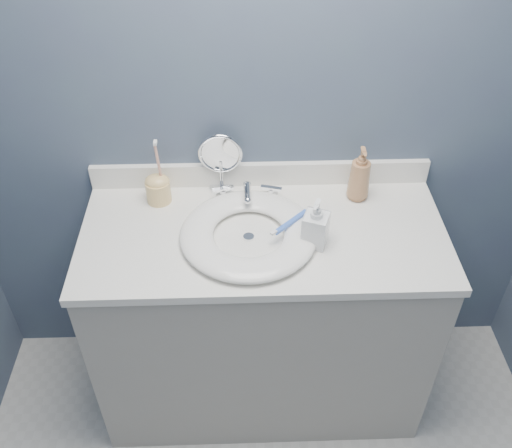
{
  "coord_description": "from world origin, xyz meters",
  "views": [
    {
      "loc": [
        -0.07,
        -0.44,
        2.14
      ],
      "look_at": [
        -0.03,
        0.94,
        0.94
      ],
      "focal_mm": 40.0,
      "sensor_mm": 36.0,
      "label": 1
    }
  ],
  "objects_px": {
    "soap_bottle_amber": "(360,174)",
    "soap_bottle_clear": "(316,223)",
    "makeup_mirror": "(220,160)",
    "toothbrush_holder": "(158,187)"
  },
  "relations": [
    {
      "from": "makeup_mirror",
      "to": "soap_bottle_clear",
      "type": "xyz_separation_m",
      "value": [
        0.3,
        -0.3,
        -0.04
      ]
    },
    {
      "from": "soap_bottle_amber",
      "to": "soap_bottle_clear",
      "type": "height_order",
      "value": "soap_bottle_amber"
    },
    {
      "from": "soap_bottle_amber",
      "to": "toothbrush_holder",
      "type": "distance_m",
      "value": 0.7
    },
    {
      "from": "soap_bottle_amber",
      "to": "toothbrush_holder",
      "type": "relative_size",
      "value": 0.82
    },
    {
      "from": "soap_bottle_amber",
      "to": "soap_bottle_clear",
      "type": "distance_m",
      "value": 0.29
    },
    {
      "from": "makeup_mirror",
      "to": "toothbrush_holder",
      "type": "bearing_deg",
      "value": -161.8
    },
    {
      "from": "toothbrush_holder",
      "to": "soap_bottle_clear",
      "type": "bearing_deg",
      "value": -24.49
    },
    {
      "from": "makeup_mirror",
      "to": "soap_bottle_clear",
      "type": "height_order",
      "value": "makeup_mirror"
    },
    {
      "from": "soap_bottle_amber",
      "to": "soap_bottle_clear",
      "type": "relative_size",
      "value": 1.2
    },
    {
      "from": "makeup_mirror",
      "to": "soap_bottle_amber",
      "type": "bearing_deg",
      "value": -5.29
    }
  ]
}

